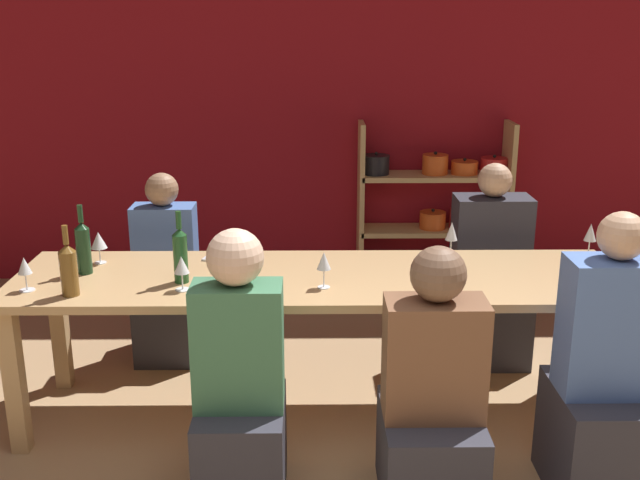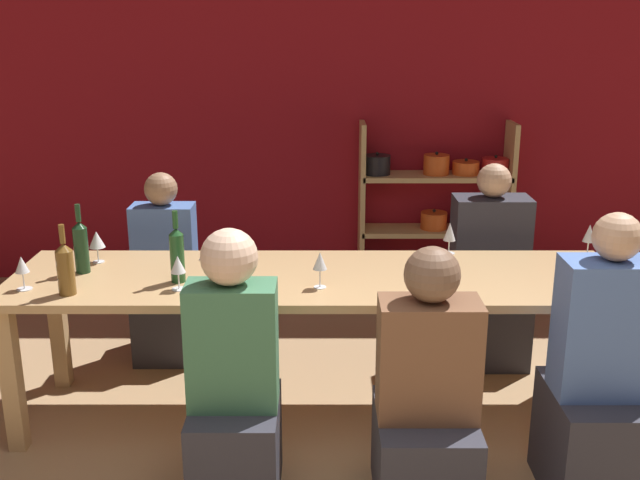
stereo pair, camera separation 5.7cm
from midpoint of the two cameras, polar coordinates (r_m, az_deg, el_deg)
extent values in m
cube|color=maroon|center=(5.63, 1.37, 10.29)|extent=(8.80, 0.06, 2.70)
cube|color=tan|center=(5.57, 3.71, 2.58)|extent=(0.04, 0.30, 1.24)
cube|color=tan|center=(5.74, 14.58, 2.49)|extent=(0.04, 0.30, 1.24)
cube|color=tan|center=(5.81, 8.95, -3.24)|extent=(1.08, 0.30, 0.04)
cylinder|color=#235BAD|center=(5.73, 4.69, -2.53)|extent=(0.20, 0.20, 0.12)
sphere|color=black|center=(5.71, 4.71, -1.84)|extent=(0.02, 0.02, 0.02)
cylinder|color=gold|center=(5.75, 6.85, -2.46)|extent=(0.20, 0.20, 0.13)
sphere|color=black|center=(5.72, 6.88, -1.72)|extent=(0.02, 0.02, 0.02)
cylinder|color=red|center=(5.78, 8.99, -2.53)|extent=(0.18, 0.18, 0.12)
sphere|color=black|center=(5.76, 9.02, -1.86)|extent=(0.02, 0.02, 0.02)
cylinder|color=silver|center=(5.82, 11.10, -2.57)|extent=(0.20, 0.20, 0.11)
sphere|color=black|center=(5.80, 11.13, -1.96)|extent=(0.02, 0.02, 0.02)
cube|color=tan|center=(5.68, 9.14, 0.69)|extent=(1.08, 0.30, 0.04)
cylinder|color=#E0561E|center=(5.66, 9.18, 1.48)|extent=(0.20, 0.20, 0.13)
sphere|color=black|center=(5.64, 9.21, 2.21)|extent=(0.02, 0.02, 0.02)
cylinder|color=red|center=(5.69, 11.34, 1.57)|extent=(0.18, 0.18, 0.15)
sphere|color=black|center=(5.67, 11.39, 2.40)|extent=(0.02, 0.02, 0.02)
cylinder|color=silver|center=(5.74, 13.45, 1.41)|extent=(0.18, 0.18, 0.12)
sphere|color=black|center=(5.73, 13.50, 2.09)|extent=(0.02, 0.02, 0.02)
cube|color=tan|center=(5.58, 9.33, 4.79)|extent=(1.08, 0.30, 0.04)
cylinder|color=black|center=(5.51, 4.90, 5.73)|extent=(0.20, 0.20, 0.14)
sphere|color=black|center=(5.50, 4.92, 6.58)|extent=(0.02, 0.02, 0.02)
cylinder|color=#E0561E|center=(5.56, 9.38, 5.69)|extent=(0.19, 0.19, 0.14)
sphere|color=black|center=(5.55, 9.42, 6.54)|extent=(0.02, 0.02, 0.02)
cylinder|color=#E0561E|center=(5.61, 11.56, 5.40)|extent=(0.20, 0.20, 0.09)
sphere|color=black|center=(5.60, 11.60, 6.00)|extent=(0.02, 0.02, 0.02)
cylinder|color=red|center=(5.65, 13.73, 5.47)|extent=(0.20, 0.20, 0.12)
sphere|color=black|center=(5.64, 13.78, 6.18)|extent=(0.02, 0.02, 0.02)
cube|color=tan|center=(3.67, 0.44, -2.99)|extent=(2.99, 0.81, 0.04)
cube|color=tan|center=(3.79, -21.82, -9.80)|extent=(0.08, 0.08, 0.72)
cube|color=tan|center=(3.80, 22.64, -9.83)|extent=(0.08, 0.08, 0.72)
cube|color=tan|center=(4.34, -18.73, -6.09)|extent=(0.08, 0.08, 0.72)
cube|color=tan|center=(4.35, 19.52, -6.13)|extent=(0.08, 0.08, 0.72)
cylinder|color=#1E4C23|center=(3.60, -10.15, -1.37)|extent=(0.07, 0.07, 0.23)
cone|color=#1E4C23|center=(3.56, -10.26, 0.66)|extent=(0.07, 0.07, 0.03)
cylinder|color=#1E4C23|center=(3.55, -10.30, 1.55)|extent=(0.03, 0.03, 0.08)
cylinder|color=brown|center=(3.57, -18.14, -2.35)|extent=(0.08, 0.08, 0.21)
cone|color=brown|center=(3.53, -18.31, -0.50)|extent=(0.08, 0.08, 0.04)
cylinder|color=brown|center=(3.51, -18.40, 0.46)|extent=(0.03, 0.03, 0.09)
cylinder|color=#19381E|center=(3.84, -17.09, -0.73)|extent=(0.07, 0.07, 0.23)
cone|color=#19381E|center=(3.81, -17.26, 1.13)|extent=(0.07, 0.07, 0.03)
cylinder|color=#19381E|center=(3.79, -17.34, 2.00)|extent=(0.03, 0.03, 0.09)
cylinder|color=white|center=(3.50, 0.69, -3.61)|extent=(0.06, 0.06, 0.00)
cylinder|color=white|center=(3.48, 0.69, -2.91)|extent=(0.01, 0.01, 0.09)
cone|color=white|center=(3.46, 0.69, -1.58)|extent=(0.07, 0.07, 0.08)
cylinder|color=beige|center=(3.46, 0.69, -1.91)|extent=(0.04, 0.04, 0.03)
cylinder|color=white|center=(3.85, -18.10, -2.56)|extent=(0.06, 0.06, 0.00)
cylinder|color=white|center=(3.84, -18.15, -2.07)|extent=(0.01, 0.01, 0.07)
cone|color=white|center=(3.82, -18.25, -1.00)|extent=(0.07, 0.07, 0.08)
cylinder|color=beige|center=(3.82, -18.22, -1.31)|extent=(0.04, 0.04, 0.03)
cylinder|color=white|center=(3.73, -20.95, -3.47)|extent=(0.07, 0.07, 0.00)
cylinder|color=white|center=(3.71, -21.02, -2.86)|extent=(0.01, 0.01, 0.08)
cone|color=white|center=(3.69, -21.15, -1.72)|extent=(0.06, 0.06, 0.08)
cylinder|color=beige|center=(3.70, -21.12, -2.00)|extent=(0.04, 0.04, 0.03)
cylinder|color=white|center=(4.01, -15.90, -1.58)|extent=(0.06, 0.06, 0.00)
cylinder|color=white|center=(4.00, -15.95, -1.04)|extent=(0.01, 0.01, 0.08)
cone|color=white|center=(3.98, -16.04, 0.07)|extent=(0.08, 0.08, 0.09)
cylinder|color=beige|center=(3.98, -16.01, -0.23)|extent=(0.05, 0.05, 0.03)
cylinder|color=white|center=(4.22, 20.26, -1.12)|extent=(0.06, 0.06, 0.00)
cylinder|color=white|center=(4.20, 20.32, -0.62)|extent=(0.01, 0.01, 0.07)
cone|color=white|center=(4.18, 20.43, 0.47)|extent=(0.06, 0.06, 0.09)
cylinder|color=maroon|center=(4.19, 20.40, 0.16)|extent=(0.04, 0.04, 0.04)
cylinder|color=white|center=(3.53, -10.00, -3.68)|extent=(0.07, 0.07, 0.00)
cylinder|color=white|center=(3.52, -10.04, -3.04)|extent=(0.01, 0.01, 0.08)
cone|color=white|center=(3.49, -10.10, -1.81)|extent=(0.07, 0.07, 0.08)
cylinder|color=maroon|center=(3.50, -10.08, -2.12)|extent=(0.04, 0.04, 0.03)
cylinder|color=white|center=(4.06, 10.39, -1.01)|extent=(0.07, 0.07, 0.00)
cylinder|color=white|center=(4.05, 10.42, -0.51)|extent=(0.01, 0.01, 0.07)
cone|color=white|center=(4.02, 10.48, 0.63)|extent=(0.07, 0.07, 0.10)
cylinder|color=maroon|center=(4.03, 10.46, 0.29)|extent=(0.04, 0.04, 0.04)
cube|color=silver|center=(3.98, -7.70, -1.20)|extent=(0.10, 0.16, 0.01)
cube|color=#2D2D38|center=(3.28, 8.63, -16.13)|extent=(0.40, 0.50, 0.41)
cube|color=brown|center=(3.06, 9.00, -8.97)|extent=(0.40, 0.22, 0.49)
sphere|color=brown|center=(2.93, 9.32, -2.63)|extent=(0.22, 0.22, 0.22)
cube|color=#2D2D38|center=(4.63, 13.02, -5.67)|extent=(0.44, 0.55, 0.50)
cube|color=#2D2D38|center=(4.47, 13.43, 0.17)|extent=(0.44, 0.24, 0.48)
sphere|color=tan|center=(4.39, 13.73, 4.41)|extent=(0.20, 0.20, 0.20)
cube|color=#2D2D38|center=(3.31, -5.69, -15.54)|extent=(0.37, 0.46, 0.43)
cube|color=#3D7551|center=(3.08, -5.95, -8.00)|extent=(0.37, 0.20, 0.53)
sphere|color=beige|center=(2.95, -6.17, -1.29)|extent=(0.23, 0.23, 0.23)
cube|color=#2D2D38|center=(4.62, -10.87, -5.83)|extent=(0.36, 0.45, 0.46)
cube|color=#4C70B7|center=(4.47, -11.20, -0.30)|extent=(0.36, 0.20, 0.47)
sphere|color=#9E7556|center=(4.38, -11.44, 3.84)|extent=(0.19, 0.19, 0.19)
cube|color=#2D2D38|center=(3.48, 20.74, -14.38)|extent=(0.39, 0.49, 0.49)
cube|color=#4C70B7|center=(3.25, 21.69, -6.30)|extent=(0.39, 0.21, 0.57)
sphere|color=tan|center=(3.13, 22.43, 0.20)|extent=(0.19, 0.19, 0.19)
camera|label=1|loc=(0.03, -89.56, 0.13)|focal=42.00mm
camera|label=2|loc=(0.03, 90.44, -0.13)|focal=42.00mm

